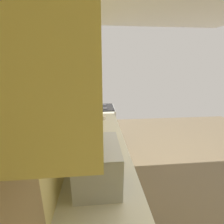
# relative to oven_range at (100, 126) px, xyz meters

# --- Properties ---
(ground_plane) EXTENTS (6.50, 6.50, 0.00)m
(ground_plane) POSITION_rel_oven_range_xyz_m (-1.58, -1.21, -0.46)
(ground_plane) COLOR brown
(wall_back) EXTENTS (4.18, 0.12, 2.64)m
(wall_back) POSITION_rel_oven_range_xyz_m (-1.58, 0.39, 0.86)
(wall_back) COLOR #F0D985
(wall_back) RESTS_ON ground_plane
(counter_run) EXTENTS (3.28, 0.64, 0.89)m
(counter_run) POSITION_rel_oven_range_xyz_m (-1.96, 0.03, -0.01)
(counter_run) COLOR #E9CF79
(counter_run) RESTS_ON ground_plane
(upper_cabinets) EXTENTS (2.25, 0.31, 0.61)m
(upper_cabinets) POSITION_rel_oven_range_xyz_m (-1.96, 0.18, 1.43)
(upper_cabinets) COLOR #E3CF79
(oven_range) EXTENTS (0.65, 0.67, 1.07)m
(oven_range) POSITION_rel_oven_range_xyz_m (0.00, 0.00, 0.00)
(oven_range) COLOR #B7BABF
(oven_range) RESTS_ON ground_plane
(microwave) EXTENTS (0.46, 0.35, 0.33)m
(microwave) POSITION_rel_oven_range_xyz_m (-2.29, 0.04, 0.60)
(microwave) COLOR #B7BABF
(microwave) RESTS_ON counter_run
(bowl) EXTENTS (0.15, 0.15, 0.06)m
(bowl) POSITION_rel_oven_range_xyz_m (-0.76, -0.04, 0.47)
(bowl) COLOR silver
(bowl) RESTS_ON counter_run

